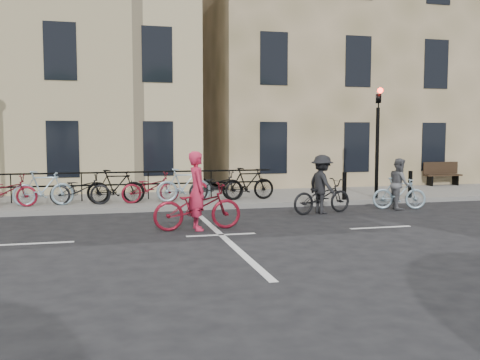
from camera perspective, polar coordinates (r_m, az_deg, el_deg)
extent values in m
plane|color=black|center=(12.21, -2.03, -5.89)|extent=(120.00, 120.00, 0.00)
cube|color=slate|center=(17.95, -18.72, -2.41)|extent=(46.00, 4.00, 0.15)
cube|color=#8A7953|center=(27.53, 11.15, 12.93)|extent=(14.00, 10.00, 12.00)
cylinder|color=black|center=(18.28, 14.41, 2.78)|extent=(0.12, 0.12, 3.00)
imported|color=black|center=(18.32, 14.55, 8.89)|extent=(0.15, 0.18, 0.90)
sphere|color=#FF0C05|center=(18.22, 14.73, 9.22)|extent=(0.18, 0.18, 0.18)
cylinder|color=black|center=(17.73, 11.07, -0.62)|extent=(0.14, 0.14, 0.90)
cylinder|color=black|center=(18.86, 17.70, -0.43)|extent=(0.14, 0.14, 0.90)
cube|color=black|center=(23.35, 19.60, -0.10)|extent=(0.06, 0.38, 0.40)
cube|color=black|center=(24.03, 21.99, -0.04)|extent=(0.06, 0.38, 0.40)
cube|color=black|center=(23.66, 20.83, 0.49)|extent=(1.60, 0.40, 0.06)
cube|color=black|center=(23.79, 20.60, 1.22)|extent=(1.60, 0.06, 0.50)
cube|color=black|center=(17.72, -14.84, -0.61)|extent=(11.45, 0.04, 0.95)
imported|color=maroon|center=(17.08, -23.73, -1.08)|extent=(1.80, 0.63, 0.95)
imported|color=#94B1C1|center=(16.93, -20.23, -0.84)|extent=(1.75, 0.49, 1.05)
imported|color=black|center=(16.85, -16.68, -0.95)|extent=(1.80, 0.63, 0.95)
imported|color=black|center=(16.82, -13.11, -0.70)|extent=(1.75, 0.49, 1.05)
imported|color=maroon|center=(16.87, -9.54, -0.80)|extent=(1.80, 0.63, 0.95)
imported|color=#94B1C1|center=(16.98, -6.00, -0.54)|extent=(1.75, 0.49, 1.05)
imported|color=black|center=(17.16, -2.53, -0.64)|extent=(1.80, 0.63, 0.95)
imported|color=black|center=(17.39, 0.87, -0.39)|extent=(1.75, 0.49, 1.05)
imported|color=maroon|center=(12.83, -4.56, -2.86)|extent=(2.14, 0.81, 1.11)
imported|color=#CC2446|center=(12.78, -4.58, -1.15)|extent=(0.48, 0.70, 1.88)
imported|color=#94B1C1|center=(16.97, 16.63, -1.38)|extent=(1.67, 0.89, 0.97)
imported|color=#5A5B5F|center=(16.94, 16.65, -0.38)|extent=(0.78, 0.89, 1.56)
imported|color=black|center=(15.57, 8.73, -1.72)|extent=(2.00, 1.05, 1.00)
imported|color=black|center=(15.53, 8.75, -0.45)|extent=(0.85, 1.20, 1.69)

